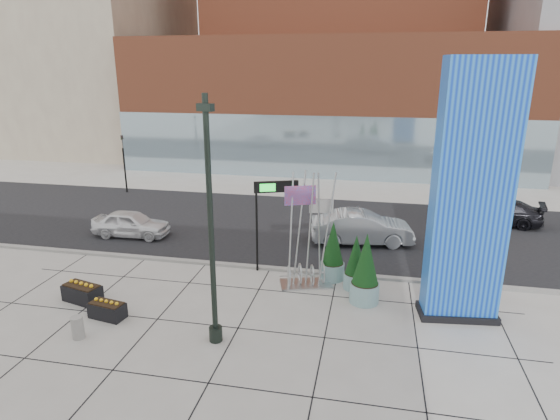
% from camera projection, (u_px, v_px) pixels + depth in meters
% --- Properties ---
extents(ground, '(160.00, 160.00, 0.00)m').
position_uv_depth(ground, '(220.00, 311.00, 17.28)').
color(ground, '#9E9991').
rests_on(ground, ground).
extents(street_asphalt, '(80.00, 12.00, 0.02)m').
position_uv_depth(street_asphalt, '(276.00, 225.00, 26.64)').
color(street_asphalt, black).
rests_on(street_asphalt, ground).
extents(curb_edge, '(80.00, 0.30, 0.12)m').
position_uv_depth(curb_edge, '(248.00, 266.00, 21.01)').
color(curb_edge, gray).
rests_on(curb_edge, ground).
extents(tower_podium, '(34.00, 10.00, 11.00)m').
position_uv_depth(tower_podium, '(327.00, 104.00, 40.77)').
color(tower_podium, brown).
rests_on(tower_podium, ground).
extents(tower_glass_front, '(34.00, 0.60, 5.00)m').
position_uv_depth(tower_glass_front, '(320.00, 147.00, 37.15)').
color(tower_glass_front, '#8CA5B2').
rests_on(tower_glass_front, ground).
extents(blue_pylon, '(2.82, 1.50, 9.00)m').
position_uv_depth(blue_pylon, '(470.00, 201.00, 15.67)').
color(blue_pylon, '#0C35C2').
rests_on(blue_pylon, ground).
extents(lamp_post, '(0.54, 0.44, 7.95)m').
position_uv_depth(lamp_post, '(212.00, 249.00, 14.48)').
color(lamp_post, black).
rests_on(lamp_post, ground).
extents(public_art_sculpture, '(2.32, 1.61, 4.80)m').
position_uv_depth(public_art_sculpture, '(307.00, 256.00, 19.03)').
color(public_art_sculpture, '#B9BCBE').
rests_on(public_art_sculpture, ground).
extents(concrete_bollard, '(0.40, 0.40, 0.77)m').
position_uv_depth(concrete_bollard, '(78.00, 327.00, 15.47)').
color(concrete_bollard, gray).
rests_on(concrete_bollard, ground).
extents(overhead_street_sign, '(1.84, 0.82, 4.03)m').
position_uv_depth(overhead_street_sign, '(272.00, 196.00, 19.60)').
color(overhead_street_sign, black).
rests_on(overhead_street_sign, ground).
extents(round_planter_east, '(0.92, 0.92, 2.31)m').
position_uv_depth(round_planter_east, '(356.00, 263.00, 18.77)').
color(round_planter_east, '#81ABAD').
rests_on(round_planter_east, ground).
extents(round_planter_mid, '(1.12, 1.12, 2.79)m').
position_uv_depth(round_planter_mid, '(365.00, 270.00, 17.59)').
color(round_planter_mid, '#81ABAD').
rests_on(round_planter_mid, ground).
extents(round_planter_west, '(1.03, 1.03, 2.57)m').
position_uv_depth(round_planter_west, '(333.00, 252.00, 19.57)').
color(round_planter_west, '#81ABAD').
rests_on(round_planter_west, ground).
extents(box_planter_north, '(1.62, 1.09, 0.81)m').
position_uv_depth(box_planter_north, '(82.00, 292.00, 17.93)').
color(box_planter_north, black).
rests_on(box_planter_north, ground).
extents(box_planter_south, '(1.37, 0.85, 0.70)m').
position_uv_depth(box_planter_south, '(107.00, 309.00, 16.76)').
color(box_planter_south, black).
rests_on(box_planter_south, ground).
extents(car_white_west, '(4.09, 1.74, 1.38)m').
position_uv_depth(car_white_west, '(131.00, 224.00, 24.73)').
color(car_white_west, white).
rests_on(car_white_west, ground).
extents(car_silver_mid, '(5.30, 2.60, 1.67)m').
position_uv_depth(car_silver_mid, '(362.00, 228.00, 23.65)').
color(car_silver_mid, '#9A9DA1').
rests_on(car_silver_mid, ground).
extents(car_dark_east, '(5.14, 2.94, 1.40)m').
position_uv_depth(car_dark_east, '(497.00, 212.00, 26.75)').
color(car_dark_east, black).
rests_on(car_dark_east, ground).
extents(traffic_signal, '(0.15, 0.18, 4.10)m').
position_uv_depth(traffic_signal, '(124.00, 161.00, 32.94)').
color(traffic_signal, black).
rests_on(traffic_signal, ground).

